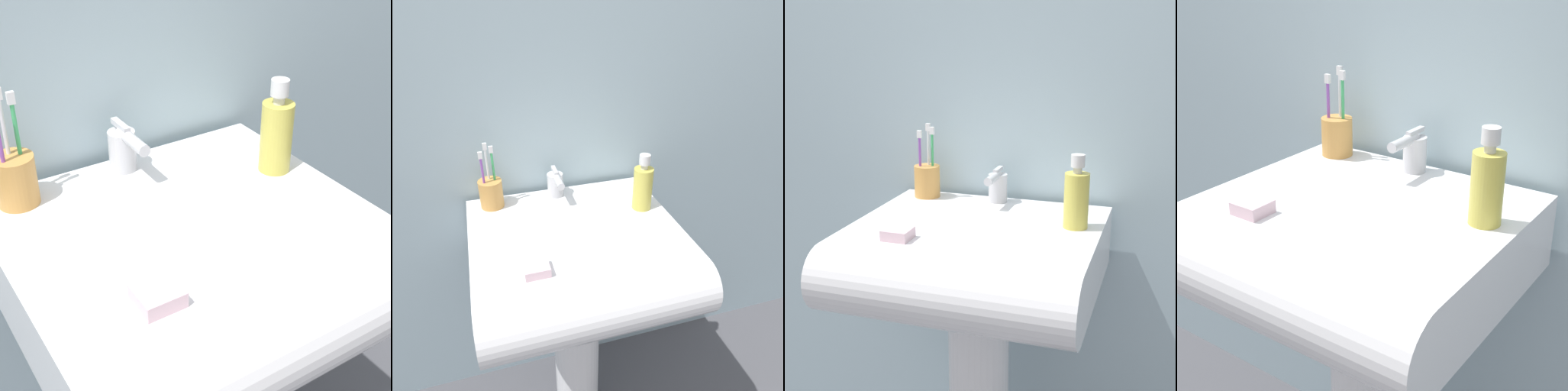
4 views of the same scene
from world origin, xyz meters
TOP-DOWN VIEW (x-y plane):
  - wall_back at (0.00, 0.28)m, footprint 5.00×0.05m
  - sink_basin at (0.00, -0.06)m, footprint 0.58×0.55m
  - faucet at (-0.01, 0.18)m, footprint 0.05×0.12m
  - toothbrush_cup at (-0.21, 0.18)m, footprint 0.07×0.07m
  - soap_bottle at (0.22, 0.04)m, footprint 0.06×0.06m
  - bar_soap at (-0.13, -0.16)m, footprint 0.06×0.06m

SIDE VIEW (x-z plane):
  - sink_basin at x=0.00m, z-range 0.70..0.86m
  - bar_soap at x=-0.13m, z-range 0.86..0.88m
  - faucet at x=-0.01m, z-range 0.86..0.95m
  - toothbrush_cup at x=-0.21m, z-range 0.80..1.00m
  - soap_bottle at x=0.22m, z-range 0.84..1.01m
  - wall_back at x=0.00m, z-range 0.00..2.40m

